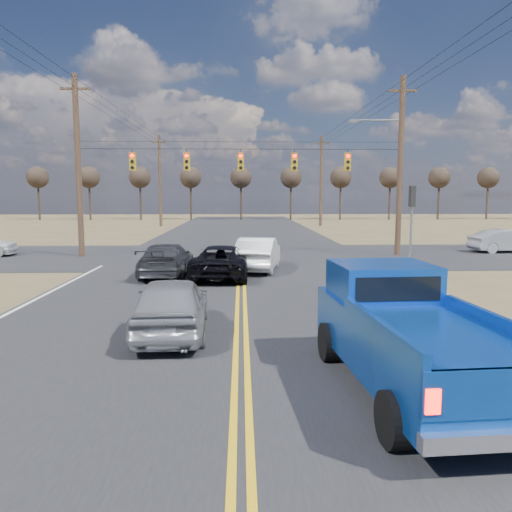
{
  "coord_description": "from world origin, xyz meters",
  "views": [
    {
      "loc": [
        0.01,
        -10.26,
        3.46
      ],
      "look_at": [
        0.49,
        5.73,
        1.5
      ],
      "focal_mm": 35.0,
      "sensor_mm": 36.0,
      "label": 1
    }
  ],
  "objects_px": {
    "black_suv": "(222,261)",
    "silver_suv": "(172,305)",
    "dgrey_car_queue": "(166,260)",
    "cross_car_east_near": "(505,241)",
    "pickup_truck": "(406,334)",
    "white_car_queue": "(258,254)"
  },
  "relations": [
    {
      "from": "dgrey_car_queue",
      "to": "black_suv",
      "type": "bearing_deg",
      "value": 167.34
    },
    {
      "from": "dgrey_car_queue",
      "to": "cross_car_east_near",
      "type": "distance_m",
      "value": 20.88
    },
    {
      "from": "dgrey_car_queue",
      "to": "cross_car_east_near",
      "type": "relative_size",
      "value": 1.14
    },
    {
      "from": "white_car_queue",
      "to": "dgrey_car_queue",
      "type": "height_order",
      "value": "white_car_queue"
    },
    {
      "from": "white_car_queue",
      "to": "cross_car_east_near",
      "type": "relative_size",
      "value": 1.11
    },
    {
      "from": "black_suv",
      "to": "dgrey_car_queue",
      "type": "relative_size",
      "value": 1.03
    },
    {
      "from": "cross_car_east_near",
      "to": "pickup_truck",
      "type": "bearing_deg",
      "value": 141.65
    },
    {
      "from": "silver_suv",
      "to": "black_suv",
      "type": "height_order",
      "value": "silver_suv"
    },
    {
      "from": "dgrey_car_queue",
      "to": "cross_car_east_near",
      "type": "height_order",
      "value": "dgrey_car_queue"
    },
    {
      "from": "silver_suv",
      "to": "cross_car_east_near",
      "type": "relative_size",
      "value": 1.03
    },
    {
      "from": "black_suv",
      "to": "silver_suv",
      "type": "bearing_deg",
      "value": 87.44
    },
    {
      "from": "pickup_truck",
      "to": "black_suv",
      "type": "height_order",
      "value": "pickup_truck"
    },
    {
      "from": "black_suv",
      "to": "white_car_queue",
      "type": "relative_size",
      "value": 1.06
    },
    {
      "from": "cross_car_east_near",
      "to": "black_suv",
      "type": "bearing_deg",
      "value": 111.09
    },
    {
      "from": "white_car_queue",
      "to": "pickup_truck",
      "type": "bearing_deg",
      "value": 107.84
    },
    {
      "from": "silver_suv",
      "to": "dgrey_car_queue",
      "type": "height_order",
      "value": "silver_suv"
    },
    {
      "from": "cross_car_east_near",
      "to": "dgrey_car_queue",
      "type": "bearing_deg",
      "value": 106.68
    },
    {
      "from": "pickup_truck",
      "to": "black_suv",
      "type": "distance_m",
      "value": 12.82
    },
    {
      "from": "pickup_truck",
      "to": "black_suv",
      "type": "bearing_deg",
      "value": 102.84
    },
    {
      "from": "white_car_queue",
      "to": "dgrey_car_queue",
      "type": "bearing_deg",
      "value": 29.81
    },
    {
      "from": "silver_suv",
      "to": "white_car_queue",
      "type": "height_order",
      "value": "white_car_queue"
    },
    {
      "from": "silver_suv",
      "to": "dgrey_car_queue",
      "type": "distance_m",
      "value": 9.27
    }
  ]
}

